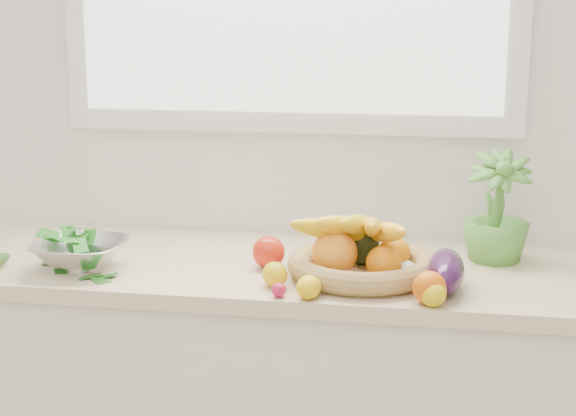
% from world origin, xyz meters
% --- Properties ---
extents(back_wall, '(4.50, 0.02, 2.70)m').
position_xyz_m(back_wall, '(0.00, 2.25, 1.35)').
color(back_wall, white).
rests_on(back_wall, ground).
extents(countertop, '(2.24, 0.62, 0.04)m').
position_xyz_m(countertop, '(0.00, 1.95, 0.88)').
color(countertop, beige).
rests_on(countertop, counter_cabinet).
extents(orange_loose, '(0.09, 0.09, 0.08)m').
position_xyz_m(orange_loose, '(0.41, 1.68, 0.94)').
color(orange_loose, '#E05907').
rests_on(orange_loose, countertop).
extents(lemon_a, '(0.08, 0.09, 0.06)m').
position_xyz_m(lemon_a, '(0.42, 1.67, 0.93)').
color(lemon_a, yellow).
rests_on(lemon_a, countertop).
extents(lemon_b, '(0.07, 0.08, 0.06)m').
position_xyz_m(lemon_b, '(0.14, 1.67, 0.93)').
color(lemon_b, yellow).
rests_on(lemon_b, countertop).
extents(lemon_c, '(0.09, 0.09, 0.06)m').
position_xyz_m(lemon_c, '(0.05, 1.75, 0.93)').
color(lemon_c, gold).
rests_on(lemon_c, countertop).
extents(apple, '(0.10, 0.10, 0.08)m').
position_xyz_m(apple, '(0.01, 1.89, 0.94)').
color(apple, red).
rests_on(apple, countertop).
extents(ginger, '(0.11, 0.05, 0.04)m').
position_xyz_m(ginger, '(0.18, 1.80, 0.92)').
color(ginger, tan).
rests_on(ginger, countertop).
extents(garlic_a, '(0.07, 0.07, 0.04)m').
position_xyz_m(garlic_a, '(0.35, 1.88, 0.92)').
color(garlic_a, white).
rests_on(garlic_a, countertop).
extents(garlic_b, '(0.05, 0.05, 0.04)m').
position_xyz_m(garlic_b, '(0.21, 2.01, 0.92)').
color(garlic_b, white).
rests_on(garlic_b, countertop).
extents(garlic_c, '(0.06, 0.06, 0.04)m').
position_xyz_m(garlic_c, '(0.31, 1.77, 0.92)').
color(garlic_c, beige).
rests_on(garlic_c, countertop).
extents(eggplant, '(0.09, 0.23, 0.09)m').
position_xyz_m(eggplant, '(0.45, 1.79, 0.95)').
color(eggplant, '#2C0D33').
rests_on(eggplant, countertop).
extents(radish, '(0.04, 0.04, 0.03)m').
position_xyz_m(radish, '(0.07, 1.67, 0.92)').
color(radish, '#BA1741').
rests_on(radish, countertop).
extents(potted_herb, '(0.19, 0.19, 0.31)m').
position_xyz_m(potted_herb, '(0.58, 2.06, 1.04)').
color(potted_herb, '#529937').
rests_on(potted_herb, countertop).
extents(fruit_basket, '(0.44, 0.44, 0.19)m').
position_xyz_m(fruit_basket, '(0.24, 1.86, 0.95)').
color(fruit_basket, '#A68549').
rests_on(fruit_basket, countertop).
extents(colander_with_spinach, '(0.23, 0.23, 0.12)m').
position_xyz_m(colander_with_spinach, '(-0.46, 1.80, 0.96)').
color(colander_with_spinach, silver).
rests_on(colander_with_spinach, countertop).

